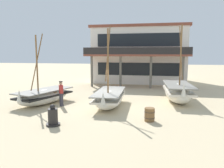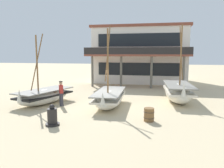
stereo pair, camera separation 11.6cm
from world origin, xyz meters
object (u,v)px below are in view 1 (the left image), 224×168
fishing_boat_near_left (44,96)px  fishing_boat_centre_large (178,92)px  capstan_winch (53,117)px  wooden_barrel (150,115)px  harbor_building_main (140,55)px  fisherman_by_hull (61,94)px  fishing_boat_far_right (109,98)px

fishing_boat_near_left → fishing_boat_centre_large: fishing_boat_centre_large is taller
capstan_winch → wooden_barrel: size_ratio=1.50×
capstan_winch → harbor_building_main: 18.73m
fishing_boat_near_left → fisherman_by_hull: (1.45, -0.39, 0.28)m
fishing_boat_near_left → wooden_barrel: size_ratio=6.89×
fishing_boat_far_right → capstan_winch: size_ratio=5.02×
fishing_boat_centre_large → wooden_barrel: bearing=-109.9°
fishing_boat_centre_large → fisherman_by_hull: 8.32m
fishing_boat_far_right → wooden_barrel: fishing_boat_far_right is taller
wooden_barrel → harbor_building_main: 17.03m
wooden_barrel → fishing_boat_far_right: bearing=134.6°
fisherman_by_hull → fishing_boat_centre_large: bearing=21.2°
harbor_building_main → fishing_boat_near_left: bearing=-111.5°
fishing_boat_near_left → capstan_winch: (2.73, -4.21, -0.13)m
fishing_boat_far_right → harbor_building_main: size_ratio=0.47×
wooden_barrel → fisherman_by_hull: bearing=159.4°
fishing_boat_far_right → harbor_building_main: 14.24m
fishing_boat_near_left → fishing_boat_far_right: fishing_boat_far_right is taller
fishing_boat_centre_large → harbor_building_main: bearing=107.7°
fishing_boat_far_right → capstan_winch: bearing=-113.7°
fishing_boat_centre_large → fishing_boat_far_right: size_ratio=1.03×
fisherman_by_hull → fishing_boat_far_right: bearing=9.3°
fisherman_by_hull → wooden_barrel: bearing=-20.6°
fishing_boat_centre_large → fishing_boat_far_right: fishing_boat_centre_large is taller
fishing_boat_near_left → fishing_boat_centre_large: 9.58m
fishing_boat_far_right → capstan_winch: 4.74m
fishing_boat_centre_large → harbor_building_main: harbor_building_main is taller
fishing_boat_far_right → wooden_barrel: size_ratio=7.52×
harbor_building_main → fisherman_by_hull: bearing=-105.8°
fishing_boat_near_left → harbor_building_main: 15.39m
fishing_boat_far_right → capstan_winch: fishing_boat_far_right is taller
harbor_building_main → capstan_winch: bearing=-98.8°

